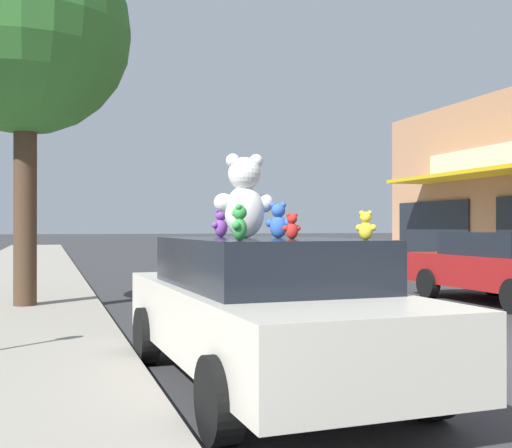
{
  "coord_description": "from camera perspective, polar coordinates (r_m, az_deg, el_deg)",
  "views": [
    {
      "loc": [
        -5.21,
        -5.7,
        1.49
      ],
      "look_at": [
        -2.11,
        3.85,
        1.53
      ],
      "focal_mm": 45.0,
      "sensor_mm": 36.0,
      "label": 1
    }
  ],
  "objects": [
    {
      "name": "teddy_bear_purple",
      "position": [
        6.83,
        -3.15,
        0.07
      ],
      "size": [
        0.23,
        0.18,
        0.3
      ],
      "rotation": [
        0.0,
        0.0,
        3.61
      ],
      "color": "purple",
      "rests_on": "plush_art_car"
    },
    {
      "name": "teddy_bear_yellow",
      "position": [
        5.32,
        9.73,
        -0.16
      ],
      "size": [
        0.16,
        0.16,
        0.24
      ],
      "rotation": [
        0.0,
        0.0,
        2.37
      ],
      "color": "yellow",
      "rests_on": "plush_art_car"
    },
    {
      "name": "teddy_bear_giant",
      "position": [
        6.17,
        -1.04,
        2.37
      ],
      "size": [
        0.6,
        0.38,
        0.81
      ],
      "rotation": [
        0.0,
        0.0,
        3.04
      ],
      "color": "white",
      "rests_on": "plush_art_car"
    },
    {
      "name": "parked_car_far_center",
      "position": [
        13.34,
        21.14,
        -3.49
      ],
      "size": [
        1.85,
        4.27,
        1.39
      ],
      "color": "maroon",
      "rests_on": "ground_plane"
    },
    {
      "name": "plush_art_car",
      "position": [
        6.01,
        0.69,
        -7.43
      ],
      "size": [
        2.01,
        4.47,
        1.38
      ],
      "rotation": [
        0.0,
        0.0,
        0.04
      ],
      "color": "beige",
      "rests_on": "ground_plane"
    },
    {
      "name": "teddy_bear_red",
      "position": [
        5.59,
        3.21,
        -0.22
      ],
      "size": [
        0.17,
        0.1,
        0.23
      ],
      "rotation": [
        0.0,
        0.0,
        3.14
      ],
      "color": "red",
      "rests_on": "plush_art_car"
    },
    {
      "name": "teddy_bear_blue",
      "position": [
        6.13,
        2.0,
        0.29
      ],
      "size": [
        0.25,
        0.21,
        0.34
      ],
      "rotation": [
        0.0,
        0.0,
        2.6
      ],
      "color": "blue",
      "rests_on": "plush_art_car"
    },
    {
      "name": "street_tree",
      "position": [
        12.21,
        -19.81,
        15.8
      ],
      "size": [
        3.61,
        3.61,
        6.56
      ],
      "color": "#473323",
      "rests_on": "sidewalk_near"
    },
    {
      "name": "teddy_bear_green",
      "position": [
        5.0,
        -1.47,
        0.08
      ],
      "size": [
        0.17,
        0.21,
        0.28
      ],
      "rotation": [
        0.0,
        0.0,
        4.18
      ],
      "color": "green",
      "rests_on": "plush_art_car"
    }
  ]
}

